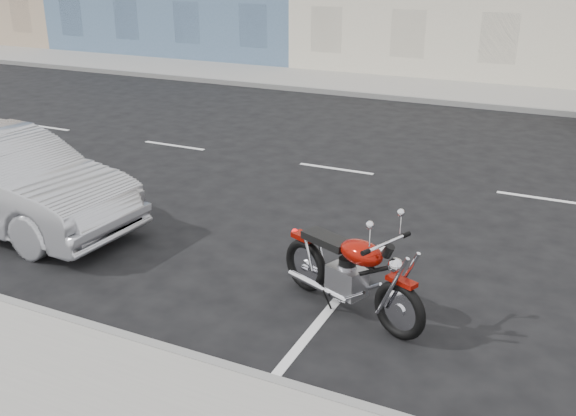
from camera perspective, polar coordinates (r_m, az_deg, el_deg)
name	(u,v)px	position (r m, az deg, el deg)	size (l,w,h in m)	color
ground	(433,183)	(12.67, 12.73, 2.20)	(120.00, 120.00, 0.00)	black
sidewalk_far	(348,83)	(22.13, 5.39, 11.01)	(80.00, 3.40, 0.15)	gray
curb_far	(329,92)	(20.57, 3.70, 10.27)	(80.00, 0.12, 0.16)	gray
motorcycle	(402,299)	(7.33, 10.13, -7.96)	(2.11, 1.06, 1.12)	black
sedan_silver	(5,181)	(11.10, -23.86, 2.21)	(1.60, 4.59, 1.51)	#ACADB4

